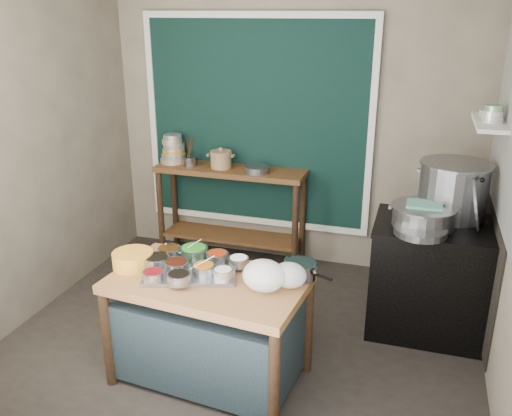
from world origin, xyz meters
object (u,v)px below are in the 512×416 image
(back_counter, at_px, (231,215))
(stock_pot, at_px, (453,190))
(condiment_tray, at_px, (191,270))
(yellow_basin, at_px, (133,259))
(stove_block, at_px, (432,279))
(steamer, at_px, (423,216))
(utensil_cup, at_px, (190,161))
(saucepan, at_px, (301,270))
(ceramic_crock, at_px, (221,160))
(prep_table, at_px, (209,329))

(back_counter, distance_m, stock_pot, 2.14)
(condiment_tray, height_order, yellow_basin, yellow_basin)
(stove_block, relative_size, steamer, 1.88)
(back_counter, bearing_deg, utensil_cup, -175.62)
(yellow_basin, height_order, stock_pot, stock_pot)
(saucepan, relative_size, stock_pot, 0.38)
(back_counter, distance_m, ceramic_crock, 0.55)
(stock_pot, bearing_deg, condiment_tray, -142.96)
(steamer, bearing_deg, saucepan, -131.08)
(prep_table, distance_m, saucepan, 0.74)
(utensil_cup, height_order, stock_pot, stock_pot)
(stove_block, relative_size, stock_pot, 1.65)
(prep_table, xyz_separation_m, stock_pot, (1.49, 1.29, 0.72))
(utensil_cup, bearing_deg, back_counter, 4.38)
(back_counter, relative_size, steamer, 3.03)
(stove_block, distance_m, ceramic_crock, 2.20)
(back_counter, height_order, condiment_tray, back_counter)
(back_counter, xyz_separation_m, ceramic_crock, (-0.09, -0.01, 0.55))
(yellow_basin, bearing_deg, prep_table, -1.94)
(back_counter, bearing_deg, ceramic_crock, -171.76)
(back_counter, height_order, steamer, steamer)
(condiment_tray, relative_size, steamer, 1.23)
(ceramic_crock, bearing_deg, back_counter, 8.24)
(prep_table, relative_size, ceramic_crock, 5.84)
(stove_block, relative_size, saucepan, 4.32)
(back_counter, height_order, saucepan, back_counter)
(back_counter, bearing_deg, condiment_tray, -78.66)
(utensil_cup, bearing_deg, stock_pot, -11.68)
(back_counter, distance_m, saucepan, 1.97)
(stove_block, xyz_separation_m, condiment_tray, (-1.55, -1.02, 0.34))
(utensil_cup, relative_size, steamer, 0.31)
(ceramic_crock, bearing_deg, stock_pot, -13.84)
(condiment_tray, relative_size, yellow_basin, 2.14)
(saucepan, xyz_separation_m, utensil_cup, (-1.46, 1.59, 0.19))
(utensil_cup, bearing_deg, ceramic_crock, 3.27)
(condiment_tray, xyz_separation_m, saucepan, (0.71, 0.13, 0.04))
(condiment_tray, bearing_deg, back_counter, 101.34)
(saucepan, distance_m, steamer, 1.11)
(ceramic_crock, height_order, steamer, ceramic_crock)
(stove_block, distance_m, yellow_basin, 2.25)
(prep_table, height_order, saucepan, saucepan)
(stove_block, xyz_separation_m, stock_pot, (0.08, 0.21, 0.67))
(saucepan, distance_m, utensil_cup, 2.17)
(prep_table, distance_m, yellow_basin, 0.69)
(ceramic_crock, height_order, stock_pot, stock_pot)
(stove_block, height_order, saucepan, saucepan)
(stock_pot, bearing_deg, stove_block, -111.75)
(utensil_cup, distance_m, stock_pot, 2.43)
(condiment_tray, distance_m, utensil_cup, 1.89)
(condiment_tray, xyz_separation_m, yellow_basin, (-0.40, -0.04, 0.04))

